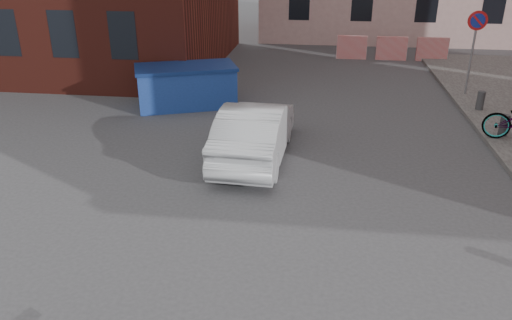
# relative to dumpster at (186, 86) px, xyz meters

# --- Properties ---
(ground) EXTENTS (120.00, 120.00, 0.00)m
(ground) POSITION_rel_dumpster_xyz_m (2.84, -7.34, -0.64)
(ground) COLOR #38383A
(ground) RESTS_ON ground
(no_parking_sign) EXTENTS (0.60, 0.09, 2.65)m
(no_parking_sign) POSITION_rel_dumpster_xyz_m (8.84, 2.14, 1.38)
(no_parking_sign) COLOR gray
(no_parking_sign) RESTS_ON sidewalk
(barriers) EXTENTS (4.70, 0.18, 1.00)m
(barriers) POSITION_rel_dumpster_xyz_m (7.04, 7.66, -0.14)
(barriers) COLOR red
(barriers) RESTS_ON ground
(dumpster) EXTENTS (3.38, 2.55, 1.27)m
(dumpster) POSITION_rel_dumpster_xyz_m (0.00, 0.00, 0.00)
(dumpster) COLOR #1F3F95
(dumpster) RESTS_ON ground
(silver_car) EXTENTS (1.56, 4.11, 1.34)m
(silver_car) POSITION_rel_dumpster_xyz_m (2.66, -3.78, 0.03)
(silver_car) COLOR #B5B8BD
(silver_car) RESTS_ON ground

